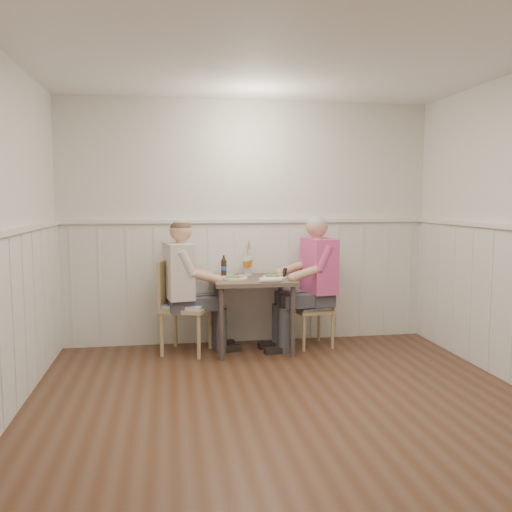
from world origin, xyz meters
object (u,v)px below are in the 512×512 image
(diner_cream, at_px, (183,297))
(chair_right, at_px, (316,305))
(man_in_pink, at_px, (315,292))
(chair_left, at_px, (181,302))
(beer_bottle, at_px, (224,267))
(dining_table, at_px, (253,289))
(grass_vase, at_px, (246,258))

(diner_cream, bearing_deg, chair_right, 2.84)
(chair_right, xyz_separation_m, man_in_pink, (-0.03, -0.06, 0.15))
(chair_left, height_order, man_in_pink, man_in_pink)
(chair_left, relative_size, beer_bottle, 4.32)
(man_in_pink, bearing_deg, dining_table, -178.96)
(man_in_pink, xyz_separation_m, diner_cream, (-1.37, -0.01, -0.01))
(dining_table, relative_size, diner_cream, 0.58)
(man_in_pink, bearing_deg, chair_right, 60.05)
(beer_bottle, bearing_deg, diner_cream, -152.72)
(dining_table, relative_size, chair_left, 0.85)
(grass_vase, bearing_deg, diner_cream, -160.37)
(diner_cream, bearing_deg, beer_bottle, 27.28)
(chair_right, relative_size, grass_vase, 2.03)
(dining_table, distance_m, diner_cream, 0.71)
(man_in_pink, bearing_deg, diner_cream, -179.44)
(chair_right, xyz_separation_m, grass_vase, (-0.72, 0.17, 0.49))
(dining_table, height_order, chair_left, chair_left)
(dining_table, bearing_deg, grass_vase, 97.33)
(diner_cream, relative_size, grass_vase, 3.47)
(chair_left, xyz_separation_m, diner_cream, (0.02, -0.05, 0.06))
(dining_table, xyz_separation_m, man_in_pink, (0.66, 0.01, -0.05))
(chair_right, height_order, chair_left, chair_left)
(chair_right, xyz_separation_m, beer_bottle, (-0.97, 0.16, 0.41))
(chair_right, height_order, grass_vase, grass_vase)
(chair_left, bearing_deg, beer_bottle, 21.04)
(chair_right, xyz_separation_m, diner_cream, (-1.40, -0.07, 0.14))
(chair_left, distance_m, grass_vase, 0.84)
(diner_cream, distance_m, beer_bottle, 0.56)
(man_in_pink, xyz_separation_m, beer_bottle, (-0.93, 0.21, 0.26))
(chair_right, relative_size, diner_cream, 0.59)
(grass_vase, bearing_deg, beer_bottle, -175.87)
(dining_table, distance_m, grass_vase, 0.38)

